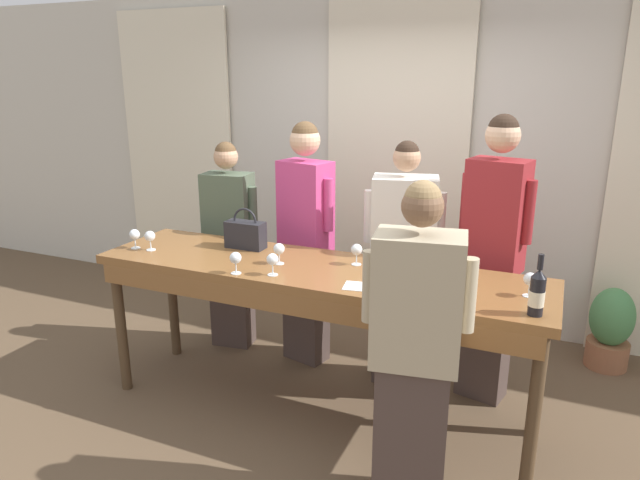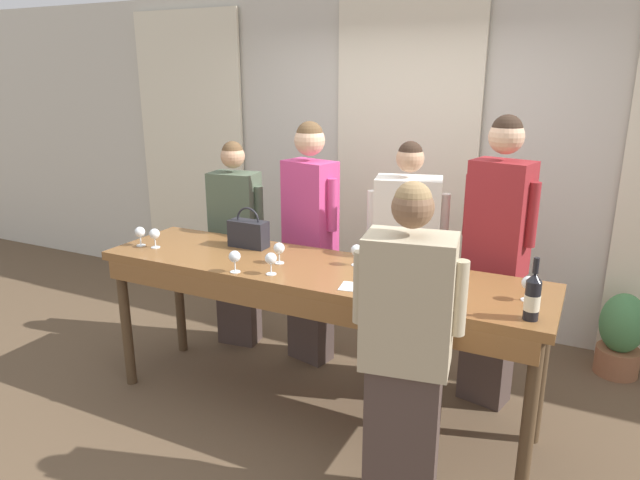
% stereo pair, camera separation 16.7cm
% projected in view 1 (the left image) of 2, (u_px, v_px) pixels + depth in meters
% --- Properties ---
extents(ground_plane, '(18.00, 18.00, 0.00)m').
position_uv_depth(ground_plane, '(316.00, 409.00, 3.73)').
color(ground_plane, brown).
extents(wall_back, '(12.00, 0.06, 2.80)m').
position_uv_depth(wall_back, '(397.00, 160.00, 4.87)').
color(wall_back, beige).
rests_on(wall_back, ground_plane).
extents(curtain_panel_left, '(1.22, 0.03, 2.69)m').
position_uv_depth(curtain_panel_left, '(179.00, 153.00, 5.67)').
color(curtain_panel_left, '#EFE5C6').
rests_on(curtain_panel_left, ground_plane).
extents(curtain_panel_center, '(1.22, 0.03, 2.69)m').
position_uv_depth(curtain_panel_center, '(395.00, 167.00, 4.82)').
color(curtain_panel_center, '#EFE5C6').
rests_on(curtain_panel_center, ground_plane).
extents(tasting_bar, '(2.78, 0.71, 0.99)m').
position_uv_depth(tasting_bar, '(314.00, 283.00, 3.46)').
color(tasting_bar, brown).
rests_on(tasting_bar, ground_plane).
extents(wine_bottle, '(0.07, 0.07, 0.31)m').
position_uv_depth(wine_bottle, '(537.00, 293.00, 2.74)').
color(wine_bottle, black).
rests_on(wine_bottle, tasting_bar).
extents(handbag, '(0.27, 0.12, 0.27)m').
position_uv_depth(handbag, '(245.00, 234.00, 3.80)').
color(handbag, '#232328').
rests_on(handbag, tasting_bar).
extents(wine_glass_front_left, '(0.07, 0.07, 0.13)m').
position_uv_depth(wine_glass_front_left, '(150.00, 237.00, 3.75)').
color(wine_glass_front_left, white).
rests_on(wine_glass_front_left, tasting_bar).
extents(wine_glass_front_mid, '(0.07, 0.07, 0.13)m').
position_uv_depth(wine_glass_front_mid, '(401.00, 255.00, 3.38)').
color(wine_glass_front_mid, white).
rests_on(wine_glass_front_mid, tasting_bar).
extents(wine_glass_front_right, '(0.07, 0.07, 0.13)m').
position_uv_depth(wine_glass_front_right, '(279.00, 250.00, 3.48)').
color(wine_glass_front_right, white).
rests_on(wine_glass_front_right, tasting_bar).
extents(wine_glass_center_left, '(0.07, 0.07, 0.13)m').
position_uv_depth(wine_glass_center_left, '(530.00, 280.00, 2.97)').
color(wine_glass_center_left, white).
rests_on(wine_glass_center_left, tasting_bar).
extents(wine_glass_center_mid, '(0.07, 0.07, 0.13)m').
position_uv_depth(wine_glass_center_mid, '(357.00, 250.00, 3.46)').
color(wine_glass_center_mid, white).
rests_on(wine_glass_center_mid, tasting_bar).
extents(wine_glass_center_right, '(0.07, 0.07, 0.13)m').
position_uv_depth(wine_glass_center_right, '(134.00, 235.00, 3.79)').
color(wine_glass_center_right, white).
rests_on(wine_glass_center_right, tasting_bar).
extents(wine_glass_back_left, '(0.07, 0.07, 0.13)m').
position_uv_depth(wine_glass_back_left, '(272.00, 260.00, 3.28)').
color(wine_glass_back_left, white).
rests_on(wine_glass_back_left, tasting_bar).
extents(wine_glass_back_mid, '(0.07, 0.07, 0.13)m').
position_uv_depth(wine_glass_back_mid, '(236.00, 259.00, 3.31)').
color(wine_glass_back_mid, white).
rests_on(wine_glass_back_mid, tasting_bar).
extents(napkin, '(0.16, 0.16, 0.00)m').
position_uv_depth(napkin, '(357.00, 286.00, 3.13)').
color(napkin, white).
rests_on(napkin, tasting_bar).
extents(guest_olive_jacket, '(0.48, 0.27, 1.63)m').
position_uv_depth(guest_olive_jacket, '(230.00, 244.00, 4.42)').
color(guest_olive_jacket, '#473833').
rests_on(guest_olive_jacket, ground_plane).
extents(guest_pink_top, '(0.48, 0.30, 1.80)m').
position_uv_depth(guest_pink_top, '(306.00, 240.00, 4.14)').
color(guest_pink_top, '#473833').
rests_on(guest_pink_top, ground_plane).
extents(guest_cream_sweater, '(0.54, 0.37, 1.70)m').
position_uv_depth(guest_cream_sweater, '(402.00, 266.00, 3.89)').
color(guest_cream_sweater, '#473833').
rests_on(guest_cream_sweater, ground_plane).
extents(guest_striped_shirt, '(0.47, 0.31, 1.88)m').
position_uv_depth(guest_striped_shirt, '(492.00, 257.00, 3.63)').
color(guest_striped_shirt, '#473833').
rests_on(guest_striped_shirt, ground_plane).
extents(host_pouring, '(0.52, 0.33, 1.67)m').
position_uv_depth(host_pouring, '(415.00, 354.00, 2.69)').
color(host_pouring, '#473833').
rests_on(host_pouring, ground_plane).
extents(potted_plant, '(0.31, 0.31, 0.62)m').
position_uv_depth(potted_plant, '(610.00, 328.00, 4.19)').
color(potted_plant, '#935B3D').
rests_on(potted_plant, ground_plane).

